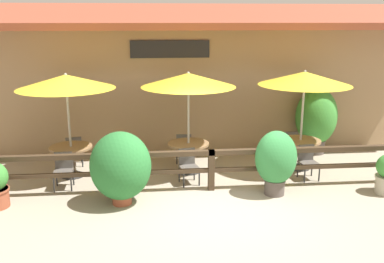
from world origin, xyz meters
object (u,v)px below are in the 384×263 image
object	(u,v)px
patio_umbrella_far	(305,78)
chair_near_streetside	(63,169)
chair_far_streetside	(308,160)
potted_plant_broad_leaf	(121,167)
potted_plant_tall_tropical	(276,160)
chair_middle_wallside	(184,146)
dining_table_far	(300,145)
chair_middle_streetside	(188,165)
chair_far_wallside	(289,144)
dining_table_middle	(189,149)
dining_table_near	(71,152)
chair_near_wallside	(74,150)
patio_umbrella_middle	(188,80)
potted_plant_corner_fern	(316,119)
patio_umbrella_near	(66,82)

from	to	relation	value
patio_umbrella_far	chair_near_streetside	bearing A→B (deg)	-172.62
chair_near_streetside	chair_far_streetside	bearing A→B (deg)	-1.99
potted_plant_broad_leaf	potted_plant_tall_tropical	world-z (taller)	potted_plant_broad_leaf
chair_middle_wallside	dining_table_far	xyz separation A→B (m)	(2.98, -0.75, 0.16)
chair_near_streetside	chair_middle_streetside	xyz separation A→B (m)	(2.90, 0.01, 0.00)
dining_table_far	chair_far_wallside	xyz separation A→B (m)	(-0.05, 0.73, -0.16)
dining_table_middle	chair_middle_wallside	xyz separation A→B (m)	(-0.06, 0.75, -0.16)
dining_table_near	chair_far_streetside	bearing A→B (deg)	-7.15
chair_near_wallside	patio_umbrella_far	xyz separation A→B (m)	(5.89, -0.74, 1.91)
patio_umbrella_middle	chair_middle_streetside	xyz separation A→B (m)	(-0.07, -0.75, -1.91)
patio_umbrella_far	potted_plant_corner_fern	xyz separation A→B (m)	(0.89, 1.26, -1.34)
patio_umbrella_near	dining_table_middle	size ratio (longest dim) A/B	2.47
dining_table_far	potted_plant_tall_tropical	bearing A→B (deg)	-124.96
patio_umbrella_near	chair_middle_streetside	distance (m)	3.50
dining_table_far	potted_plant_broad_leaf	bearing A→B (deg)	-158.15
patio_umbrella_near	potted_plant_corner_fern	bearing A→B (deg)	10.75
patio_umbrella_far	potted_plant_broad_leaf	distance (m)	5.09
chair_middle_wallside	chair_near_streetside	bearing A→B (deg)	30.54
potted_plant_broad_leaf	dining_table_near	bearing A→B (deg)	126.51
dining_table_near	chair_near_streetside	world-z (taller)	chair_near_streetside
chair_middle_streetside	potted_plant_tall_tropical	size ratio (longest dim) A/B	0.57
dining_table_far	potted_plant_tall_tropical	xyz separation A→B (m)	(-1.14, -1.63, 0.18)
chair_middle_wallside	potted_plant_broad_leaf	distance (m)	2.99
dining_table_far	chair_far_wallside	bearing A→B (deg)	93.87
dining_table_near	dining_table_middle	distance (m)	2.91
dining_table_far	chair_far_wallside	size ratio (longest dim) A/B	1.25
patio_umbrella_far	dining_table_far	distance (m)	1.74
dining_table_near	chair_far_streetside	xyz separation A→B (m)	(5.77, -0.72, -0.16)
dining_table_near	patio_umbrella_near	bearing A→B (deg)	180.00
chair_near_wallside	potted_plant_broad_leaf	world-z (taller)	potted_plant_broad_leaf
patio_umbrella_near	dining_table_far	size ratio (longest dim) A/B	2.47
chair_near_streetside	chair_middle_streetside	size ratio (longest dim) A/B	1.00
chair_near_streetside	patio_umbrella_far	distance (m)	6.24
dining_table_near	chair_middle_wallside	bearing A→B (deg)	14.94
potted_plant_tall_tropical	potted_plant_corner_fern	bearing A→B (deg)	54.90
dining_table_middle	potted_plant_corner_fern	bearing A→B (deg)	18.35
chair_near_wallside	chair_middle_wallside	xyz separation A→B (m)	(2.91, 0.01, 0.00)
dining_table_near	chair_near_wallside	bearing A→B (deg)	94.99
potted_plant_tall_tropical	dining_table_middle	bearing A→B (deg)	137.59
chair_near_wallside	chair_far_streetside	xyz separation A→B (m)	(5.84, -1.48, 0.00)
chair_near_wallside	potted_plant_tall_tropical	size ratio (longest dim) A/B	0.57
patio_umbrella_near	patio_umbrella_far	world-z (taller)	same
dining_table_far	patio_umbrella_middle	bearing A→B (deg)	179.99
dining_table_middle	chair_far_streetside	world-z (taller)	chair_far_streetside
dining_table_middle	dining_table_near	bearing A→B (deg)	-179.77
patio_umbrella_near	chair_middle_wallside	xyz separation A→B (m)	(2.85, 0.76, -1.91)
potted_plant_corner_fern	chair_near_wallside	bearing A→B (deg)	-175.59
chair_near_streetside	dining_table_far	bearing A→B (deg)	5.12
patio_umbrella_middle	potted_plant_tall_tropical	size ratio (longest dim) A/B	1.76
dining_table_middle	patio_umbrella_far	bearing A→B (deg)	-0.01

